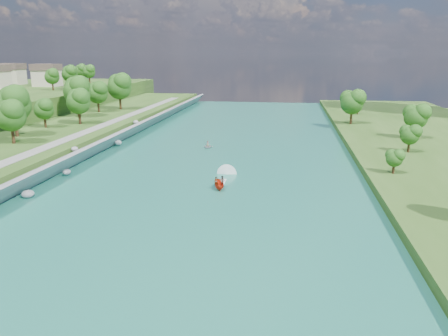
# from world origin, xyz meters

# --- Properties ---
(ground) EXTENTS (260.00, 260.00, 0.00)m
(ground) POSITION_xyz_m (0.00, 0.00, 0.00)
(ground) COLOR #2D5119
(ground) RESTS_ON ground
(river_water) EXTENTS (55.00, 240.00, 0.10)m
(river_water) POSITION_xyz_m (0.00, 20.00, 0.05)
(river_water) COLOR #1B695D
(river_water) RESTS_ON ground
(ridge_west) EXTENTS (60.00, 120.00, 9.00)m
(ridge_west) POSITION_xyz_m (-82.50, 95.00, 4.50)
(ridge_west) COLOR #2D5119
(ridge_west) RESTS_ON ground
(riprap_bank) EXTENTS (4.09, 236.00, 4.17)m
(riprap_bank) POSITION_xyz_m (-25.85, 19.09, 1.80)
(riprap_bank) COLOR slate
(riprap_bank) RESTS_ON ground
(riverside_path) EXTENTS (3.00, 200.00, 0.10)m
(riverside_path) POSITION_xyz_m (-32.50, 20.00, 3.55)
(riverside_path) COLOR gray
(riverside_path) RESTS_ON berm_west
(ridge_houses) EXTENTS (29.50, 29.50, 8.40)m
(ridge_houses) POSITION_xyz_m (-88.67, 100.00, 13.31)
(ridge_houses) COLOR beige
(ridge_houses) RESTS_ON ridge_west
(trees_east) EXTENTS (18.36, 136.41, 11.61)m
(trees_east) POSITION_xyz_m (37.78, 33.42, 6.24)
(trees_east) COLOR #1E4813
(trees_east) RESTS_ON berm_east
(trees_ridge) EXTENTS (23.20, 63.57, 9.79)m
(trees_ridge) POSITION_xyz_m (-71.82, 100.24, 13.52)
(trees_ridge) COLOR #1E4813
(trees_ridge) RESTS_ON ridge_west
(motorboat) EXTENTS (3.60, 18.73, 2.07)m
(motorboat) POSITION_xyz_m (3.38, 11.63, 0.70)
(motorboat) COLOR red
(motorboat) RESTS_ON river_water
(raft) EXTENTS (2.73, 3.53, 1.52)m
(raft) POSITION_xyz_m (-4.20, 40.65, 0.47)
(raft) COLOR #9CA0A4
(raft) RESTS_ON river_water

